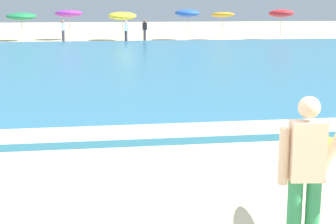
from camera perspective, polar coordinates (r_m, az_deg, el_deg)
sea at (r=23.55m, az=-6.44°, el=5.35°), size 120.00×28.00×0.14m
surf_foam at (r=10.34m, az=-3.02°, el=-2.14°), size 120.00×1.18×0.01m
surfer_with_board at (r=5.46m, az=17.36°, el=-5.58°), size 1.10×2.50×1.73m
beach_umbrella_1 at (r=40.50m, az=-15.77°, el=10.05°), size 2.20×2.22×2.14m
beach_umbrella_2 at (r=40.88m, az=-10.81°, el=10.54°), size 2.07×2.09×2.32m
beach_umbrella_3 at (r=39.73m, az=-5.03°, el=10.44°), size 2.11×2.15×2.20m
beach_umbrella_4 at (r=40.04m, az=2.12°, el=10.76°), size 1.88×1.88×2.33m
beach_umbrella_5 at (r=40.07m, az=6.01°, el=10.54°), size 1.77×1.79×2.17m
beach_umbrella_6 at (r=41.13m, az=12.30°, el=10.51°), size 1.90×1.93×2.36m
beachgoer_near_row_left at (r=38.86m, az=-2.57°, el=8.98°), size 0.32×0.20×1.58m
beachgoer_near_row_mid at (r=37.18m, az=-4.62°, el=8.84°), size 0.32×0.20×1.58m
beachgoer_near_row_right at (r=38.47m, az=-11.41°, el=8.74°), size 0.32×0.20×1.58m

